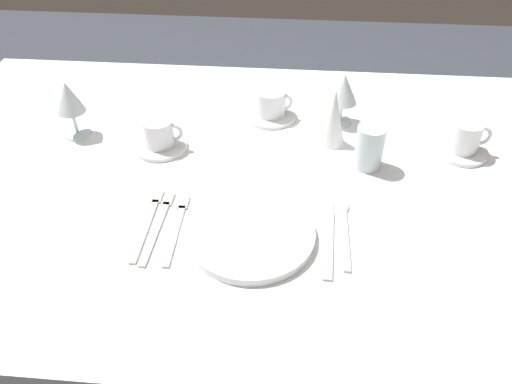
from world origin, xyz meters
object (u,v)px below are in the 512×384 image
(coffee_cup_left, at_px, (466,136))
(napkin_folded, at_px, (333,117))
(fork_salad, at_px, (148,221))
(wine_glass_left, at_px, (343,90))
(dinner_plate, at_px, (251,234))
(wine_glass_centre, at_px, (69,100))
(dinner_knife, at_px, (329,238))
(coffee_cup_far, at_px, (270,102))
(drink_tumbler, at_px, (369,150))
(fork_inner, at_px, (159,224))
(spoon_soup, at_px, (344,225))
(coffee_cup_right, at_px, (159,133))
(fork_outer, at_px, (177,226))

(coffee_cup_left, distance_m, napkin_folded, 0.32)
(fork_salad, distance_m, wine_glass_left, 0.60)
(dinner_plate, distance_m, wine_glass_centre, 0.60)
(dinner_knife, relative_size, coffee_cup_far, 2.22)
(drink_tumbler, bearing_deg, coffee_cup_left, 17.50)
(wine_glass_left, distance_m, drink_tumbler, 0.21)
(fork_inner, height_order, coffee_cup_far, coffee_cup_far)
(fork_salad, distance_m, spoon_soup, 0.40)
(fork_inner, bearing_deg, coffee_cup_right, 102.11)
(dinner_plate, bearing_deg, fork_salad, 172.89)
(fork_salad, bearing_deg, dinner_knife, -2.81)
(spoon_soup, distance_m, coffee_cup_far, 0.46)
(dinner_knife, height_order, spoon_soup, spoon_soup)
(fork_outer, bearing_deg, dinner_knife, -1.70)
(spoon_soup, xyz_separation_m, wine_glass_left, (0.01, 0.41, 0.09))
(fork_outer, distance_m, napkin_folded, 0.47)
(fork_inner, distance_m, dinner_knife, 0.35)
(drink_tumbler, xyz_separation_m, napkin_folded, (-0.08, 0.09, 0.03))
(dinner_plate, height_order, drink_tumbler, drink_tumbler)
(drink_tumbler, bearing_deg, coffee_cup_far, 139.99)
(coffee_cup_far, relative_size, wine_glass_left, 0.75)
(fork_inner, relative_size, napkin_folded, 1.51)
(coffee_cup_far, bearing_deg, fork_salad, -116.55)
(coffee_cup_far, bearing_deg, spoon_soup, -66.58)
(fork_outer, distance_m, coffee_cup_far, 0.48)
(fork_outer, distance_m, wine_glass_left, 0.57)
(wine_glass_left, bearing_deg, drink_tumbler, -74.01)
(dinner_knife, bearing_deg, coffee_cup_far, 107.88)
(fork_salad, relative_size, wine_glass_centre, 1.48)
(fork_outer, distance_m, wine_glass_centre, 0.47)
(dinner_knife, relative_size, coffee_cup_left, 2.35)
(coffee_cup_right, height_order, wine_glass_centre, wine_glass_centre)
(wine_glass_centre, bearing_deg, napkin_folded, 1.68)
(fork_salad, height_order, drink_tumbler, drink_tumbler)
(dinner_plate, xyz_separation_m, wine_glass_left, (0.20, 0.46, 0.09))
(spoon_soup, bearing_deg, wine_glass_left, 88.92)
(coffee_cup_left, xyz_separation_m, wine_glass_left, (-0.29, 0.12, 0.05))
(fork_salad, height_order, coffee_cup_left, coffee_cup_left)
(fork_salad, xyz_separation_m, coffee_cup_right, (-0.04, 0.27, 0.04))
(fork_outer, relative_size, napkin_folded, 1.43)
(fork_inner, height_order, coffee_cup_right, coffee_cup_right)
(dinner_knife, xyz_separation_m, coffee_cup_right, (-0.41, 0.29, 0.04))
(dinner_knife, xyz_separation_m, wine_glass_left, (0.04, 0.45, 0.09))
(coffee_cup_left, bearing_deg, fork_outer, -153.26)
(dinner_knife, distance_m, coffee_cup_far, 0.49)
(coffee_cup_far, bearing_deg, napkin_folded, -34.69)
(dinner_knife, distance_m, napkin_folded, 0.36)
(spoon_soup, relative_size, coffee_cup_right, 2.13)
(coffee_cup_left, distance_m, wine_glass_left, 0.32)
(dinner_plate, xyz_separation_m, coffee_cup_left, (0.49, 0.34, 0.04))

